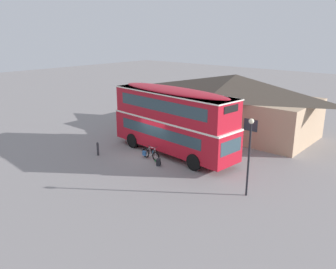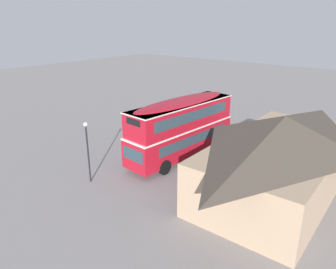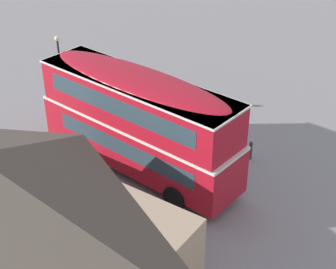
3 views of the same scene
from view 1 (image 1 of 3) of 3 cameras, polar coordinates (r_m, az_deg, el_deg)
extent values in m
plane|color=gray|center=(24.64, -2.73, -3.53)|extent=(120.00, 120.00, 0.00)
cylinder|color=black|center=(23.71, 8.18, -3.10)|extent=(1.12, 0.37, 1.10)
cylinder|color=black|center=(21.98, 4.33, -4.58)|extent=(1.12, 0.37, 1.10)
cylinder|color=black|center=(27.77, -2.01, 0.04)|extent=(1.12, 0.37, 1.10)
cylinder|color=black|center=(26.31, -5.87, -1.00)|extent=(1.12, 0.37, 1.10)
cube|color=#B21423|center=(24.53, 0.79, 0.14)|extent=(10.27, 3.31, 2.10)
cube|color=white|center=(24.24, 0.80, 2.58)|extent=(10.29, 3.33, 0.12)
cube|color=#B21423|center=(24.02, 0.81, 4.85)|extent=(9.96, 3.24, 1.90)
ellipsoid|color=#B21423|center=(23.83, 0.82, 7.27)|extent=(9.76, 3.17, 0.36)
cube|color=#2D424C|center=(21.34, 10.34, -2.00)|extent=(0.23, 2.05, 0.90)
cube|color=black|center=(20.80, 10.38, 4.18)|extent=(0.17, 1.38, 0.44)
cube|color=#2D424C|center=(23.76, -1.67, 0.34)|extent=(7.85, 0.68, 0.76)
cube|color=#2D424C|center=(23.17, -1.33, 4.78)|extent=(8.26, 0.71, 0.80)
cube|color=#2D424C|center=(25.43, 2.47, 1.43)|extent=(7.85, 0.68, 0.76)
cube|color=#2D424C|center=(24.84, 2.82, 5.58)|extent=(8.26, 0.71, 0.80)
cube|color=white|center=(23.85, 0.82, 6.99)|extent=(10.07, 3.32, 0.08)
torus|color=black|center=(23.51, -2.04, -3.65)|extent=(0.68, 0.12, 0.68)
torus|color=black|center=(24.22, -3.69, -3.05)|extent=(0.68, 0.12, 0.68)
cylinder|color=#B2B2B7|center=(23.51, -2.04, -3.65)|extent=(0.06, 0.10, 0.05)
cylinder|color=#B2B2B7|center=(24.22, -3.69, -3.05)|extent=(0.06, 0.10, 0.05)
cylinder|color=#B7B7BC|center=(23.61, -2.50, -2.90)|extent=(0.46, 0.07, 0.65)
cylinder|color=#B7B7BC|center=(23.56, -2.63, -2.16)|extent=(0.57, 0.07, 0.06)
cylinder|color=#B7B7BC|center=(23.81, -2.97, -2.76)|extent=(0.18, 0.05, 0.62)
cylinder|color=#B7B7BC|center=(24.04, -3.27, -3.27)|extent=(0.53, 0.06, 0.09)
cylinder|color=#B7B7BC|center=(23.99, -3.39, -2.54)|extent=(0.41, 0.05, 0.57)
cylinder|color=#B7B7BC|center=(23.43, -2.10, -2.97)|extent=(0.09, 0.04, 0.58)
cylinder|color=black|center=(23.34, -2.16, -2.18)|extent=(0.06, 0.46, 0.03)
ellipsoid|color=black|center=(23.77, -3.12, -1.94)|extent=(0.27, 0.12, 0.06)
cube|color=#2D609E|center=(24.10, -3.94, -3.11)|extent=(0.29, 0.16, 0.32)
cylinder|color=#338CBF|center=(23.61, -2.50, -2.90)|extent=(0.07, 0.07, 0.18)
cube|color=black|center=(22.79, -1.58, -4.62)|extent=(0.38, 0.39, 0.45)
ellipsoid|color=black|center=(22.71, -1.58, -4.09)|extent=(0.36, 0.37, 0.10)
cube|color=black|center=(22.80, -1.23, -4.79)|extent=(0.16, 0.20, 0.16)
cylinder|color=black|center=(22.88, -1.89, -4.53)|extent=(0.05, 0.05, 0.36)
cylinder|color=black|center=(22.73, -1.94, -4.69)|extent=(0.05, 0.05, 0.36)
cylinder|color=green|center=(23.41, -2.13, -4.35)|extent=(0.06, 0.06, 0.21)
cylinder|color=black|center=(23.36, -2.13, -4.08)|extent=(0.04, 0.04, 0.03)
cube|color=tan|center=(30.73, 10.83, 3.51)|extent=(13.37, 6.72, 3.30)
pyramid|color=#4C4238|center=(30.27, 11.09, 8.12)|extent=(13.78, 7.13, 1.70)
cube|color=#3D2319|center=(28.16, 7.43, 1.20)|extent=(1.10, 0.06, 2.10)
cube|color=#2D424C|center=(29.85, 2.15, 3.73)|extent=(1.10, 0.06, 0.90)
cube|color=#2D424C|center=(26.37, 13.51, 1.52)|extent=(1.10, 0.06, 0.90)
cylinder|color=black|center=(18.62, 13.18, -4.21)|extent=(0.11, 0.11, 4.02)
sphere|color=#F2E5BF|center=(17.98, 13.63, 2.15)|extent=(0.28, 0.28, 0.28)
cylinder|color=#333338|center=(25.09, -11.53, -2.45)|extent=(0.16, 0.16, 0.85)
sphere|color=#333338|center=(24.94, -11.59, -1.44)|extent=(0.16, 0.16, 0.16)
camera|label=2|loc=(32.19, 50.12, 14.45)|focal=33.83mm
camera|label=3|loc=(43.66, 1.56, 23.57)|focal=54.84mm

